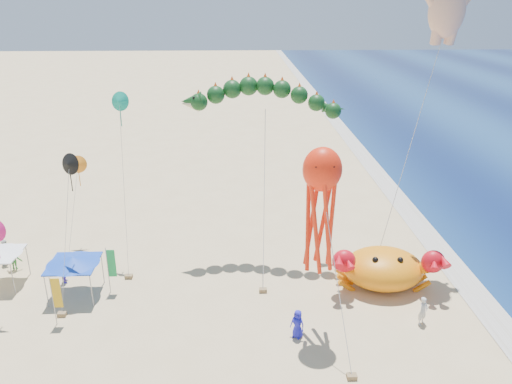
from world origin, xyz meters
TOP-DOWN VIEW (x-y plane):
  - ground at (0.00, 0.00)m, footprint 320.00×320.00m
  - foam_strip at (12.00, 0.00)m, footprint 320.00×320.00m
  - crab_inflatable at (6.30, 1.32)m, footprint 7.05×4.56m
  - dragon_kite at (-1.36, 6.58)m, footprint 10.86×6.95m
  - cherub_kite at (9.98, 5.56)m, footprint 5.45×4.26m
  - octopus_kite at (1.21, -2.80)m, footprint 2.50×5.48m
  - canopy_blue at (-13.48, 1.03)m, footprint 3.25×3.25m
  - feather_flags at (-15.96, -0.93)m, footprint 10.43×4.87m
  - beachgoers at (-13.02, 0.11)m, footprint 27.99×12.03m
  - small_kites at (-14.99, 3.47)m, footprint 10.12×13.31m

SIDE VIEW (x-z plane):
  - ground at x=0.00m, z-range 0.00..0.00m
  - foam_strip at x=12.00m, z-range 0.01..0.01m
  - beachgoers at x=-13.02m, z-range -0.07..1.82m
  - crab_inflatable at x=6.30m, z-range -0.18..2.91m
  - feather_flags at x=-15.96m, z-range 0.41..3.61m
  - canopy_blue at x=-13.48m, z-range 1.09..3.79m
  - small_kites at x=-14.99m, z-range 1.01..13.02m
  - octopus_kite at x=1.21m, z-range 2.48..13.21m
  - dragon_kite at x=-1.36m, z-range 5.01..17.42m
  - cherub_kite at x=9.98m, z-range 7.60..27.58m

